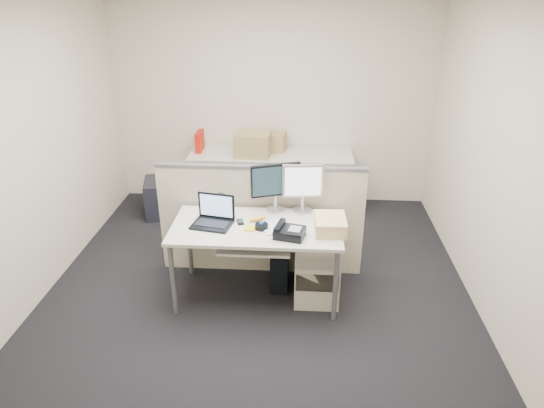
# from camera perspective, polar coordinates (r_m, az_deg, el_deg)

# --- Properties ---
(floor) EXTENTS (4.00, 4.50, 0.01)m
(floor) POSITION_cam_1_polar(r_m,az_deg,el_deg) (4.67, -1.72, -10.60)
(floor) COLOR black
(floor) RESTS_ON ground
(wall_back) EXTENTS (4.00, 0.02, 2.70)m
(wall_back) POSITION_cam_1_polar(r_m,az_deg,el_deg) (6.19, 0.08, 12.31)
(wall_back) COLOR beige
(wall_back) RESTS_ON ground
(wall_front) EXTENTS (4.00, 0.02, 2.70)m
(wall_front) POSITION_cam_1_polar(r_m,az_deg,el_deg) (2.08, -8.19, -16.21)
(wall_front) COLOR beige
(wall_front) RESTS_ON ground
(wall_left) EXTENTS (0.02, 4.50, 2.70)m
(wall_left) POSITION_cam_1_polar(r_m,az_deg,el_deg) (4.67, -27.31, 5.21)
(wall_left) COLOR beige
(wall_left) RESTS_ON ground
(wall_right) EXTENTS (0.02, 4.50, 2.70)m
(wall_right) POSITION_cam_1_polar(r_m,az_deg,el_deg) (4.33, 25.50, 4.16)
(wall_right) COLOR beige
(wall_right) RESTS_ON ground
(desk) EXTENTS (1.50, 0.75, 0.73)m
(desk) POSITION_cam_1_polar(r_m,az_deg,el_deg) (4.31, -1.84, -3.35)
(desk) COLOR silver
(desk) RESTS_ON floor
(keyboard_tray) EXTENTS (0.62, 0.32, 0.02)m
(keyboard_tray) POSITION_cam_1_polar(r_m,az_deg,el_deg) (4.18, -2.06, -5.06)
(keyboard_tray) COLOR silver
(keyboard_tray) RESTS_ON desk
(drawer_pedestal) EXTENTS (0.40, 0.55, 0.65)m
(drawer_pedestal) POSITION_cam_1_polar(r_m,az_deg,el_deg) (4.51, 5.31, -7.05)
(drawer_pedestal) COLOR #A9A391
(drawer_pedestal) RESTS_ON floor
(cubicle_partition) EXTENTS (2.00, 0.06, 1.10)m
(cubicle_partition) POSITION_cam_1_polar(r_m,az_deg,el_deg) (4.76, -1.31, -2.02)
(cubicle_partition) COLOR beige
(cubicle_partition) RESTS_ON floor
(back_counter) EXTENTS (2.00, 0.60, 0.72)m
(back_counter) POSITION_cam_1_polar(r_m,az_deg,el_deg) (6.18, -0.11, 2.66)
(back_counter) COLOR #A9A391
(back_counter) RESTS_ON floor
(monitor_main) EXTENTS (0.50, 0.32, 0.47)m
(monitor_main) POSITION_cam_1_polar(r_m,az_deg,el_deg) (4.46, 0.42, 1.92)
(monitor_main) COLOR black
(monitor_main) RESTS_ON desk
(monitor_small) EXTENTS (0.39, 0.22, 0.46)m
(monitor_small) POSITION_cam_1_polar(r_m,az_deg,el_deg) (4.46, 3.63, 1.79)
(monitor_small) COLOR #B7B7BC
(monitor_small) RESTS_ON desk
(laptop) EXTENTS (0.38, 0.31, 0.25)m
(laptop) POSITION_cam_1_polar(r_m,az_deg,el_deg) (4.26, -7.15, -1.01)
(laptop) COLOR black
(laptop) RESTS_ON desk
(trackball) EXTENTS (0.14, 0.14, 0.05)m
(trackball) POSITION_cam_1_polar(r_m,az_deg,el_deg) (4.22, -1.24, -2.64)
(trackball) COLOR black
(trackball) RESTS_ON desk
(desk_phone) EXTENTS (0.28, 0.25, 0.08)m
(desk_phone) POSITION_cam_1_polar(r_m,az_deg,el_deg) (4.09, 2.10, -3.39)
(desk_phone) COLOR black
(desk_phone) RESTS_ON desk
(paper_stack) EXTENTS (0.28, 0.31, 0.01)m
(paper_stack) POSITION_cam_1_polar(r_m,az_deg,el_deg) (4.24, 0.13, -2.76)
(paper_stack) COLOR silver
(paper_stack) RESTS_ON desk
(sticky_pad) EXTENTS (0.10, 0.10, 0.01)m
(sticky_pad) POSITION_cam_1_polar(r_m,az_deg,el_deg) (4.22, -2.61, -2.91)
(sticky_pad) COLOR yellow
(sticky_pad) RESTS_ON desk
(travel_mug) EXTENTS (0.09, 0.09, 0.18)m
(travel_mug) POSITION_cam_1_polar(r_m,az_deg,el_deg) (4.48, -6.06, -0.11)
(travel_mug) COLOR black
(travel_mug) RESTS_ON desk
(banana) EXTENTS (0.17, 0.13, 0.04)m
(banana) POSITION_cam_1_polar(r_m,az_deg,el_deg) (4.36, -1.73, -1.75)
(banana) COLOR gold
(banana) RESTS_ON desk
(cellphone) EXTENTS (0.08, 0.11, 0.01)m
(cellphone) POSITION_cam_1_polar(r_m,az_deg,el_deg) (4.34, -3.76, -2.13)
(cellphone) COLOR black
(cellphone) RESTS_ON desk
(manila_folders) EXTENTS (0.27, 0.34, 0.13)m
(manila_folders) POSITION_cam_1_polar(r_m,az_deg,el_deg) (4.20, 6.88, -2.38)
(manila_folders) COLOR tan
(manila_folders) RESTS_ON desk
(keyboard) EXTENTS (0.46, 0.19, 0.03)m
(keyboard) POSITION_cam_1_polar(r_m,az_deg,el_deg) (4.21, -2.69, -4.48)
(keyboard) COLOR black
(keyboard) RESTS_ON keyboard_tray
(pc_tower_desk) EXTENTS (0.16, 0.41, 0.38)m
(pc_tower_desk) POSITION_cam_1_polar(r_m,az_deg,el_deg) (4.71, 0.92, -7.35)
(pc_tower_desk) COLOR black
(pc_tower_desk) RESTS_ON floor
(pc_tower_spare_dark) EXTENTS (0.30, 0.51, 0.45)m
(pc_tower_spare_dark) POSITION_cam_1_polar(r_m,az_deg,el_deg) (6.23, -13.74, 0.72)
(pc_tower_spare_dark) COLOR black
(pc_tower_spare_dark) RESTS_ON floor
(pc_tower_spare_silver) EXTENTS (0.32, 0.45, 0.39)m
(pc_tower_spare_silver) POSITION_cam_1_polar(r_m,az_deg,el_deg) (6.55, -11.48, 1.90)
(pc_tower_spare_silver) COLOR #B7B7BC
(pc_tower_spare_silver) RESTS_ON floor
(cardboard_box_left) EXTENTS (0.44, 0.34, 0.31)m
(cardboard_box_left) POSITION_cam_1_polar(r_m,az_deg,el_deg) (5.91, -2.28, 6.90)
(cardboard_box_left) COLOR #A08553
(cardboard_box_left) RESTS_ON back_counter
(cardboard_box_right) EXTENTS (0.37, 0.31, 0.25)m
(cardboard_box_right) POSITION_cam_1_polar(r_m,az_deg,el_deg) (6.13, -0.04, 7.27)
(cardboard_box_right) COLOR #A08553
(cardboard_box_right) RESTS_ON back_counter
(red_binder) EXTENTS (0.07, 0.29, 0.27)m
(red_binder) POSITION_cam_1_polar(r_m,az_deg,el_deg) (6.18, -8.51, 7.24)
(red_binder) COLOR #B41208
(red_binder) RESTS_ON back_counter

